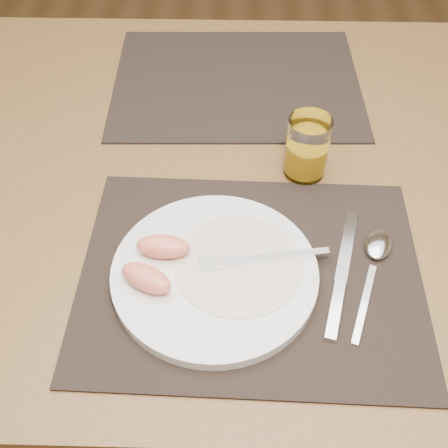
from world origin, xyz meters
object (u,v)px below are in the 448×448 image
(placemat_near, at_px, (251,274))
(spoon, at_px, (376,252))
(placemat_far, at_px, (237,82))
(plate, at_px, (215,273))
(fork, at_px, (252,259))
(knife, at_px, (340,281))
(juice_glass, at_px, (307,150))
(table, at_px, (237,199))

(placemat_near, xyz_separation_m, spoon, (0.17, 0.03, 0.01))
(placemat_far, distance_m, plate, 0.45)
(plate, bearing_deg, fork, 18.86)
(fork, distance_m, knife, 0.12)
(spoon, bearing_deg, fork, -171.49)
(plate, bearing_deg, placemat_far, 86.79)
(juice_glass, bearing_deg, fork, -113.47)
(table, distance_m, placemat_far, 0.24)
(placemat_far, xyz_separation_m, juice_glass, (0.11, -0.24, 0.05))
(knife, xyz_separation_m, juice_glass, (-0.03, 0.21, 0.04))
(fork, height_order, spoon, fork)
(table, xyz_separation_m, plate, (-0.03, -0.23, 0.10))
(placemat_near, height_order, spoon, spoon)
(plate, height_order, spoon, plate)
(plate, height_order, knife, plate)
(plate, bearing_deg, placemat_near, 8.88)
(placemat_far, relative_size, plate, 1.67)
(placemat_far, bearing_deg, table, -89.01)
(juice_glass, bearing_deg, knife, -81.33)
(knife, bearing_deg, placemat_far, 107.07)
(table, bearing_deg, fork, -84.53)
(table, height_order, spoon, spoon)
(placemat_near, bearing_deg, juice_glass, 67.14)
(table, bearing_deg, plate, -97.24)
(spoon, bearing_deg, knife, -138.57)
(table, distance_m, knife, 0.28)
(plate, relative_size, juice_glass, 2.76)
(placemat_far, relative_size, spoon, 2.39)
(table, xyz_separation_m, placemat_near, (0.02, -0.22, 0.09))
(table, height_order, placemat_far, placemat_far)
(placemat_near, xyz_separation_m, placemat_far, (-0.02, 0.44, 0.00))
(plate, bearing_deg, knife, -1.85)
(placemat_near, bearing_deg, spoon, 11.48)
(juice_glass, bearing_deg, table, 168.87)
(placemat_far, distance_m, spoon, 0.45)
(placemat_near, xyz_separation_m, fork, (0.00, 0.01, 0.02))
(fork, distance_m, juice_glass, 0.21)
(spoon, bearing_deg, placemat_near, -168.52)
(placemat_far, relative_size, fork, 2.57)
(plate, distance_m, juice_glass, 0.25)
(table, bearing_deg, juice_glass, -11.13)
(table, bearing_deg, placemat_near, -85.16)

